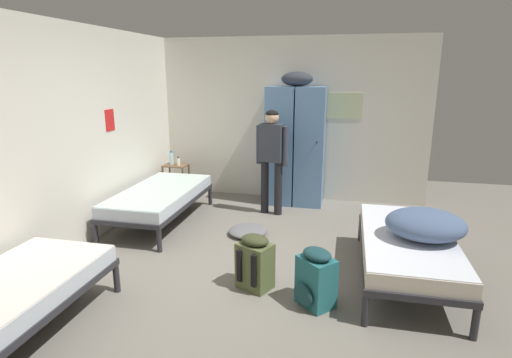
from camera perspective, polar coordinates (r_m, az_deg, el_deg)
ground_plane at (r=4.49m, az=-0.80°, el=-12.70°), size 8.85×8.85×0.00m
room_backdrop at (r=5.60m, az=-9.96°, el=6.66°), size 4.38×5.59×2.61m
locker_bank at (r=6.51m, az=5.50°, el=4.91°), size 0.90×0.55×2.07m
shelf_unit at (r=7.00m, az=-11.01°, el=0.16°), size 0.38×0.30×0.57m
bed_left_rear at (r=5.88m, az=-13.24°, el=-2.38°), size 0.90×1.90×0.49m
bed_right at (r=4.45m, az=20.25°, el=-8.52°), size 0.90×1.90×0.49m
bedding_heap at (r=4.32m, az=22.47°, el=-5.83°), size 0.75×0.65×0.29m
person_traveler at (r=5.97m, az=2.21°, el=3.70°), size 0.48×0.26×1.54m
water_bottle at (r=6.97m, az=-11.68°, el=2.85°), size 0.07×0.07×0.23m
lotion_bottle at (r=6.87m, az=-10.72°, el=2.39°), size 0.05×0.05×0.15m
backpack_olive at (r=4.09m, az=-0.05°, el=-11.53°), size 0.39×0.40×0.55m
backpack_teal at (r=3.83m, az=8.24°, el=-13.58°), size 0.42×0.42×0.55m
clothes_pile_grey at (r=5.40m, az=-1.16°, el=-7.21°), size 0.50×0.51×0.10m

